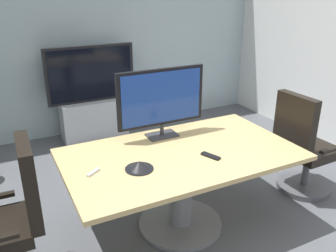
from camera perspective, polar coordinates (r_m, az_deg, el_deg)
The scene contains 10 objects.
ground_plane at distance 3.29m, azimuth 3.09°, elevation -17.00°, with size 6.65×6.65×0.00m, color #515459.
wall_back_glass_partition at distance 5.24m, azimuth -12.59°, elevation 14.20°, with size 5.39×0.10×2.81m, color #9EB2B7.
conference_table at distance 3.10m, azimuth 2.11°, elevation -7.36°, with size 1.96×1.13×0.74m.
office_chair_left at distance 2.84m, azimuth -24.02°, elevation -14.77°, with size 0.60×0.58×1.09m.
office_chair_right at distance 3.90m, azimuth 20.79°, elevation -3.96°, with size 0.60×0.58×1.09m.
tv_monitor at distance 3.20m, azimuth -1.08°, elevation 4.35°, with size 0.84×0.18×0.64m.
wall_display_unit at distance 5.09m, azimuth -11.89°, elevation 2.87°, with size 1.20×0.36×1.31m.
conference_phone at distance 2.74m, azimuth -4.65°, elevation -6.36°, with size 0.22×0.22×0.07m.
remote_control at distance 2.95m, azimuth 6.85°, elevation -4.79°, with size 0.05×0.17×0.02m, color black.
whiteboard_marker at distance 2.74m, azimuth -11.87°, elevation -7.30°, with size 0.13×0.02×0.02m, color silver.
Camera 1 is at (-1.30, -2.20, 2.07)m, focal length 37.99 mm.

